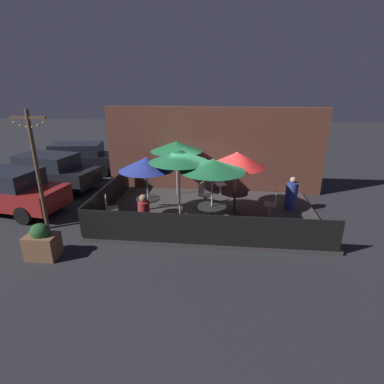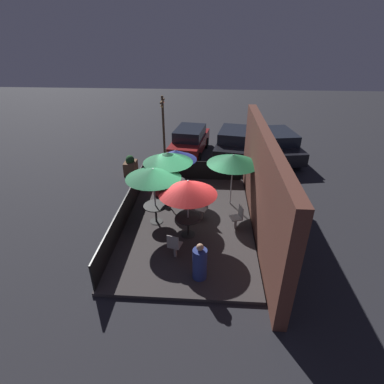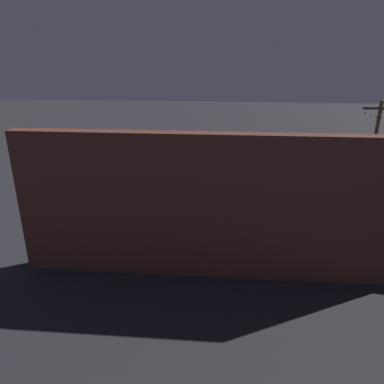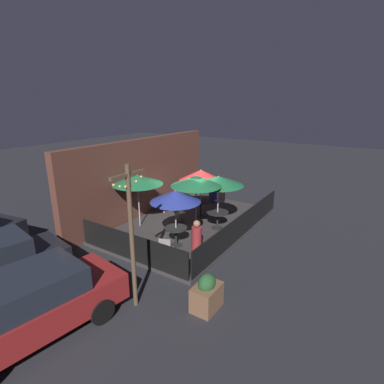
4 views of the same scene
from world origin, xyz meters
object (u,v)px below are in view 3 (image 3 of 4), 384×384
object	(u,v)px
patio_chair_2	(145,203)
patio_umbrella_2	(279,162)
patio_umbrella_1	(182,165)
dining_table_0	(209,192)
light_post	(373,152)
patio_umbrella_0	(209,151)
planter_box	(326,183)
patron_1	(270,193)
patron_0	(114,212)
dining_table_1	(182,206)
patio_umbrella_3	(243,149)
patio_chair_3	(195,236)
patio_chair_1	(309,199)
patio_umbrella_4	(266,183)
dining_table_2	(275,201)
patio_chair_0	(218,217)

from	to	relation	value
patio_chair_2	patio_umbrella_2	bearing A→B (deg)	20.86
patio_umbrella_1	dining_table_0	size ratio (longest dim) A/B	2.43
patio_umbrella_1	light_post	world-z (taller)	light_post
patio_umbrella_0	planter_box	world-z (taller)	patio_umbrella_0
patron_1	light_post	distance (m)	3.64
patio_chair_2	light_post	distance (m)	7.79
patio_umbrella_0	patron_0	distance (m)	3.74
dining_table_0	dining_table_1	distance (m)	1.52
light_post	patron_0	bearing A→B (deg)	15.12
patio_umbrella_3	patron_0	world-z (taller)	patio_umbrella_3
patio_umbrella_1	light_post	bearing A→B (deg)	-164.37
patio_chair_3	light_post	bearing A→B (deg)	-74.81
patio_umbrella_1	patron_1	world-z (taller)	patio_umbrella_1
patio_umbrella_1	patio_chair_1	size ratio (longest dim) A/B	2.42
patio_chair_2	patio_umbrella_0	bearing A→B (deg)	40.31
patio_chair_3	light_post	world-z (taller)	light_post
patio_umbrella_3	patio_chair_2	world-z (taller)	patio_umbrella_3
patio_umbrella_4	dining_table_0	world-z (taller)	patio_umbrella_4
patio_umbrella_0	light_post	bearing A→B (deg)	-175.43
patio_umbrella_4	dining_table_1	xyz separation A→B (m)	(2.36, -1.64, -1.45)
patio_umbrella_4	dining_table_1	size ratio (longest dim) A/B	2.43
dining_table_2	dining_table_1	bearing A→B (deg)	14.25
patio_umbrella_3	patio_chair_0	bearing A→B (deg)	62.47
patio_chair_2	planter_box	xyz separation A→B (m)	(-6.61, -3.09, -0.19)
patio_umbrella_0	patio_chair_0	xyz separation A→B (m)	(-0.37, 1.77, -1.59)
patio_chair_3	patron_0	world-z (taller)	patron_0
patron_1	planter_box	xyz separation A→B (m)	(-2.40, -1.82, -0.19)
patron_0	patio_chair_3	bearing A→B (deg)	19.79
patio_umbrella_1	patron_1	distance (m)	3.66
patio_umbrella_1	patron_0	size ratio (longest dim) A/B	1.78
patio_umbrella_0	dining_table_2	size ratio (longest dim) A/B	2.75
patio_umbrella_2	patio_chair_2	distance (m)	4.53
patio_umbrella_0	patio_chair_3	size ratio (longest dim) A/B	2.45
patio_umbrella_0	patio_umbrella_3	bearing A→B (deg)	160.51
dining_table_0	dining_table_2	world-z (taller)	dining_table_0
patio_umbrella_3	planter_box	xyz separation A→B (m)	(-3.46, -2.52, -1.93)
patio_umbrella_0	light_post	size ratio (longest dim) A/B	0.59
patio_umbrella_0	patio_umbrella_3	distance (m)	1.17
patron_0	planter_box	xyz separation A→B (m)	(-7.43, -3.95, -0.21)
patio_umbrella_3	dining_table_0	world-z (taller)	patio_umbrella_3
dining_table_1	patio_umbrella_0	bearing A→B (deg)	-120.83
patio_umbrella_3	patron_0	size ratio (longest dim) A/B	1.98
patio_chair_1	patron_0	bearing A→B (deg)	-5.57
patio_umbrella_3	planter_box	size ratio (longest dim) A/B	2.41
patio_umbrella_4	patio_chair_3	world-z (taller)	patio_umbrella_4
patio_chair_0	patio_umbrella_1	bearing A→B (deg)	0.00
patio_chair_3	planter_box	distance (m)	7.11
patio_chair_3	patron_0	xyz separation A→B (m)	(2.64, -1.30, 0.04)
patio_umbrella_3	light_post	size ratio (longest dim) A/B	0.64
dining_table_2	light_post	world-z (taller)	light_post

